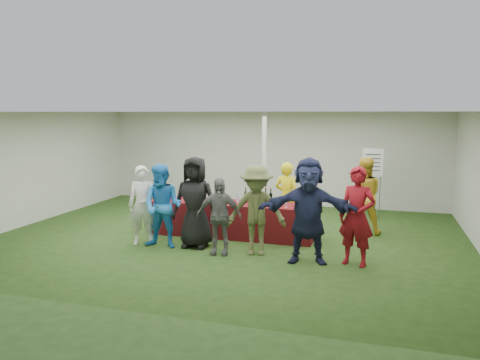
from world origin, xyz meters
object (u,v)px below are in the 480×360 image
(dump_bucket, at_px, (304,204))
(customer_2, at_px, (195,202))
(staff_pourer, at_px, (287,197))
(customer_6, at_px, (357,216))
(serving_table, at_px, (231,219))
(customer_3, at_px, (219,216))
(staff_back, at_px, (363,196))
(customer_4, at_px, (256,210))
(wine_list_sign, at_px, (373,168))
(customer_0, at_px, (143,205))
(customer_5, at_px, (308,210))
(customer_1, at_px, (163,206))

(dump_bucket, distance_m, customer_2, 2.21)
(staff_pourer, distance_m, customer_2, 2.29)
(dump_bucket, xyz_separation_m, customer_6, (1.09, -1.03, 0.04))
(serving_table, height_order, customer_3, customer_3)
(staff_back, bearing_deg, customer_4, 39.59)
(wine_list_sign, height_order, customer_0, wine_list_sign)
(serving_table, distance_m, customer_5, 2.37)
(customer_0, relative_size, customer_3, 1.10)
(staff_back, distance_m, customer_0, 4.80)
(dump_bucket, xyz_separation_m, customer_1, (-2.67, -1.01, 0.00))
(customer_0, bearing_deg, customer_6, -22.04)
(serving_table, height_order, dump_bucket, dump_bucket)
(serving_table, height_order, staff_pourer, staff_pourer)
(staff_back, height_order, customer_2, customer_2)
(serving_table, xyz_separation_m, customer_4, (0.87, -1.14, 0.48))
(customer_0, distance_m, customer_3, 1.72)
(customer_1, bearing_deg, customer_3, -5.49)
(customer_0, xyz_separation_m, customer_6, (4.25, -0.12, 0.07))
(staff_pourer, xyz_separation_m, customer_0, (-2.62, -1.84, 0.02))
(wine_list_sign, distance_m, customer_5, 4.06)
(dump_bucket, xyz_separation_m, staff_pourer, (-0.54, 0.93, -0.04))
(customer_1, distance_m, customer_3, 1.22)
(serving_table, bearing_deg, customer_1, -130.30)
(wine_list_sign, xyz_separation_m, customer_6, (-0.18, -3.83, -0.43))
(staff_pourer, relative_size, customer_6, 0.90)
(customer_3, bearing_deg, customer_1, 167.40)
(customer_2, bearing_deg, customer_5, -10.41)
(customer_3, xyz_separation_m, customer_6, (2.54, 0.07, 0.14))
(wine_list_sign, height_order, customer_5, customer_5)
(customer_0, height_order, customer_3, customer_0)
(wine_list_sign, relative_size, customer_3, 1.22)
(staff_back, bearing_deg, customer_2, 22.94)
(customer_1, bearing_deg, wine_list_sign, 42.85)
(staff_pourer, xyz_separation_m, customer_6, (1.63, -1.96, 0.09))
(customer_0, xyz_separation_m, customer_2, (1.09, 0.14, 0.10))
(serving_table, height_order, customer_0, customer_0)
(dump_bucket, bearing_deg, wine_list_sign, 65.53)
(customer_6, bearing_deg, wine_list_sign, 103.80)
(customer_6, bearing_deg, customer_5, -158.06)
(staff_pourer, height_order, customer_4, customer_4)
(dump_bucket, height_order, customer_3, customer_3)
(customer_2, xyz_separation_m, customer_6, (3.16, -0.25, -0.03))
(customer_0, distance_m, customer_2, 1.11)
(customer_2, bearing_deg, staff_back, 30.20)
(customer_4, bearing_deg, customer_0, 167.12)
(customer_1, distance_m, customer_6, 3.76)
(serving_table, relative_size, wine_list_sign, 2.00)
(serving_table, relative_size, customer_3, 2.44)
(customer_0, xyz_separation_m, customer_5, (3.41, -0.20, 0.14))
(staff_pourer, bearing_deg, customer_2, 63.26)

